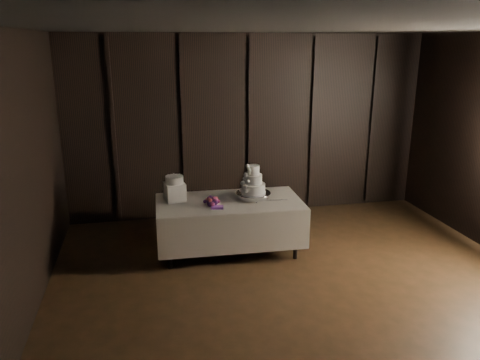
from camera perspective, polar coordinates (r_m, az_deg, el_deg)
name	(u,v)px	position (r m, az deg, el deg)	size (l,w,h in m)	color
room	(332,189)	(4.58, 11.14, -1.07)	(6.08, 7.08, 3.08)	black
display_table	(229,224)	(6.55, -1.29, -5.40)	(2.02, 1.10, 0.76)	silver
cake_stand	(253,196)	(6.50, 1.63, -1.92)	(0.48, 0.48, 0.09)	silver
wedding_cake	(252,182)	(6.42, 1.43, -0.29)	(0.38, 0.33, 0.39)	white
bouquet	(212,202)	(6.23, -3.43, -2.66)	(0.27, 0.37, 0.17)	#DD4C53
box_pedestal	(175,192)	(6.47, -7.95, -1.43)	(0.26, 0.26, 0.25)	white
small_cake	(174,180)	(6.41, -8.01, 0.05)	(0.25, 0.25, 0.10)	white
cake_knife	(271,200)	(6.45, 3.80, -2.48)	(0.37, 0.02, 0.01)	silver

